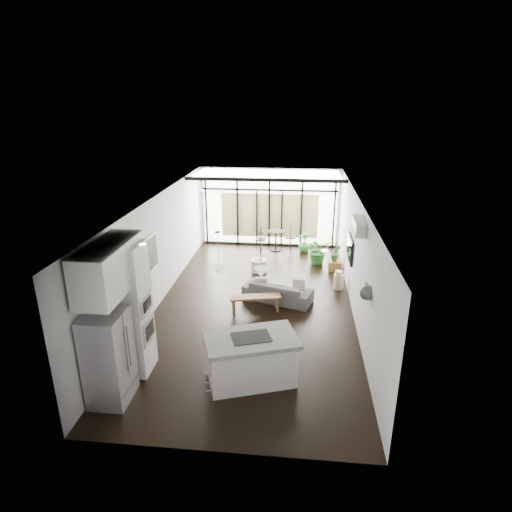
% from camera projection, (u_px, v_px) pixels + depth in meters
% --- Properties ---
extents(floor, '(5.00, 10.00, 0.00)m').
position_uv_depth(floor, '(255.00, 305.00, 11.19)').
color(floor, black).
rests_on(floor, ground).
extents(ceiling, '(5.00, 10.00, 0.00)m').
position_uv_depth(ceiling, '(255.00, 200.00, 10.22)').
color(ceiling, silver).
rests_on(ceiling, ground).
extents(wall_left, '(0.02, 10.00, 2.80)m').
position_uv_depth(wall_left, '(158.00, 251.00, 10.95)').
color(wall_left, silver).
rests_on(wall_left, ground).
extents(wall_right, '(0.02, 10.00, 2.80)m').
position_uv_depth(wall_right, '(356.00, 258.00, 10.46)').
color(wall_right, silver).
rests_on(wall_right, ground).
extents(wall_back, '(5.00, 0.02, 2.80)m').
position_uv_depth(wall_back, '(270.00, 207.00, 15.37)').
color(wall_back, silver).
rests_on(wall_back, ground).
extents(wall_front, '(5.00, 0.02, 2.80)m').
position_uv_depth(wall_front, '(217.00, 375.00, 6.04)').
color(wall_front, silver).
rests_on(wall_front, ground).
extents(glazing, '(5.00, 0.20, 2.80)m').
position_uv_depth(glazing, '(269.00, 208.00, 15.26)').
color(glazing, black).
rests_on(glazing, ground).
extents(skylight, '(4.70, 1.90, 0.06)m').
position_uv_depth(skylight, '(268.00, 174.00, 13.96)').
color(skylight, silver).
rests_on(skylight, ceiling).
extents(neighbour_building, '(3.50, 0.02, 1.60)m').
position_uv_depth(neighbour_building, '(269.00, 216.00, 15.43)').
color(neighbour_building, beige).
rests_on(neighbour_building, ground).
extents(island, '(1.94, 1.51, 0.93)m').
position_uv_depth(island, '(251.00, 359.00, 8.04)').
color(island, white).
rests_on(island, floor).
extents(cooktop, '(0.82, 0.68, 0.01)m').
position_uv_depth(cooktop, '(251.00, 337.00, 7.88)').
color(cooktop, black).
rests_on(cooktop, island).
extents(fridge, '(0.66, 0.82, 1.69)m').
position_uv_depth(fridge, '(109.00, 357.00, 7.42)').
color(fridge, '#A1A0A6').
rests_on(fridge, floor).
extents(appliance_column, '(0.68, 0.71, 2.63)m').
position_uv_depth(appliance_column, '(129.00, 309.00, 8.09)').
color(appliance_column, white).
rests_on(appliance_column, floor).
extents(upper_cabinets, '(0.62, 1.75, 0.86)m').
position_uv_depth(upper_cabinets, '(110.00, 268.00, 7.32)').
color(upper_cabinets, white).
rests_on(upper_cabinets, wall_left).
extents(pendant_left, '(0.26, 0.26, 0.18)m').
position_uv_depth(pendant_left, '(219.00, 271.00, 8.06)').
color(pendant_left, silver).
rests_on(pendant_left, ceiling).
extents(pendant_right, '(0.26, 0.26, 0.18)m').
position_uv_depth(pendant_right, '(261.00, 272.00, 7.98)').
color(pendant_right, silver).
rests_on(pendant_right, ceiling).
extents(sofa, '(1.89, 1.08, 0.71)m').
position_uv_depth(sofa, '(278.00, 288.00, 11.32)').
color(sofa, '#4C4B4E').
rests_on(sofa, floor).
extents(console_bench, '(1.33, 0.59, 0.41)m').
position_uv_depth(console_bench, '(255.00, 303.00, 10.79)').
color(console_bench, brown).
rests_on(console_bench, floor).
extents(pouf, '(0.56, 0.56, 0.38)m').
position_uv_depth(pouf, '(259.00, 266.00, 13.29)').
color(pouf, silver).
rests_on(pouf, floor).
extents(crate, '(0.41, 0.41, 0.30)m').
position_uv_depth(crate, '(335.00, 266.00, 13.40)').
color(crate, brown).
rests_on(crate, floor).
extents(plant_tall, '(1.12, 1.16, 0.70)m').
position_uv_depth(plant_tall, '(318.00, 253.00, 13.90)').
color(plant_tall, '#2C702B').
rests_on(plant_tall, floor).
extents(plant_med, '(0.74, 0.82, 0.40)m').
position_uv_depth(plant_med, '(304.00, 247.00, 14.97)').
color(plant_med, '#2C702B').
rests_on(plant_med, floor).
extents(plant_crate, '(0.35, 0.57, 0.24)m').
position_uv_depth(plant_crate, '(335.00, 257.00, 13.30)').
color(plant_crate, '#2C702B').
rests_on(plant_crate, crate).
extents(milk_can, '(0.30, 0.30, 0.54)m').
position_uv_depth(milk_can, '(339.00, 280.00, 12.04)').
color(milk_can, beige).
rests_on(milk_can, floor).
extents(bistro_set, '(1.50, 0.98, 0.67)m').
position_uv_depth(bistro_set, '(276.00, 241.00, 15.09)').
color(bistro_set, black).
rests_on(bistro_set, floor).
extents(tv, '(0.05, 1.10, 0.65)m').
position_uv_depth(tv, '(350.00, 249.00, 11.43)').
color(tv, black).
rests_on(tv, wall_right).
extents(ac_unit, '(0.22, 0.90, 0.30)m').
position_uv_depth(ac_unit, '(359.00, 226.00, 9.36)').
color(ac_unit, white).
rests_on(ac_unit, wall_right).
extents(framed_art, '(0.04, 0.70, 0.90)m').
position_uv_depth(framed_art, '(152.00, 252.00, 10.43)').
color(framed_art, black).
rests_on(framed_art, wall_left).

